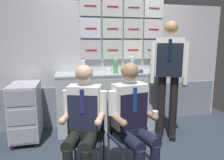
# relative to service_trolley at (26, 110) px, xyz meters

# --- Properties ---
(galley_bulkhead) EXTENTS (4.20, 0.14, 2.23)m
(galley_bulkhead) POSITION_rel_service_trolley_xyz_m (1.47, 0.43, 0.65)
(galley_bulkhead) COLOR #B8B8BD
(galley_bulkhead) RESTS_ON ground
(galley_counter) EXTENTS (1.72, 0.53, 0.98)m
(galley_counter) POSITION_rel_service_trolley_xyz_m (1.29, 0.15, 0.02)
(galley_counter) COLOR #A6AFB0
(galley_counter) RESTS_ON ground
(service_trolley) EXTENTS (0.40, 0.65, 0.87)m
(service_trolley) POSITION_rel_service_trolley_xyz_m (0.00, 0.00, 0.00)
(service_trolley) COLOR black
(service_trolley) RESTS_ON ground
(folding_chair_left) EXTENTS (0.51, 0.51, 0.83)m
(folding_chair_left) POSITION_rel_service_trolley_xyz_m (0.82, -0.91, 0.04)
(folding_chair_left) COLOR #2D2D33
(folding_chair_left) RESTS_ON ground
(crew_member_left) EXTENTS (0.53, 0.67, 1.24)m
(crew_member_left) POSITION_rel_service_trolley_xyz_m (0.77, -1.06, 0.21)
(crew_member_left) COLOR black
(crew_member_left) RESTS_ON ground
(folding_chair_center) EXTENTS (0.48, 0.48, 0.83)m
(folding_chair_center) POSITION_rel_service_trolley_xyz_m (1.26, -1.00, 0.04)
(folding_chair_center) COLOR #2D2D33
(folding_chair_center) RESTS_ON ground
(crew_member_center) EXTENTS (0.52, 0.67, 1.26)m
(crew_member_center) POSITION_rel_service_trolley_xyz_m (1.30, -1.15, 0.22)
(crew_member_center) COLOR black
(crew_member_center) RESTS_ON ground
(crew_member_standing) EXTENTS (0.50, 0.39, 1.78)m
(crew_member_standing) POSITION_rel_service_trolley_xyz_m (2.11, -0.37, 0.61)
(crew_member_standing) COLOR black
(crew_member_standing) RESTS_ON ground
(water_bottle_clear) EXTENTS (0.08, 0.08, 0.25)m
(water_bottle_clear) POSITION_rel_service_trolley_xyz_m (1.40, 0.08, 0.63)
(water_bottle_clear) COLOR #47A154
(water_bottle_clear) RESTS_ON galley_counter
(water_bottle_short) EXTENTS (0.07, 0.07, 0.31)m
(water_bottle_short) POSITION_rel_service_trolley_xyz_m (1.66, -0.00, 0.66)
(water_bottle_short) COLOR silver
(water_bottle_short) RESTS_ON galley_counter
(water_bottle_blue_cap) EXTENTS (0.07, 0.07, 0.24)m
(water_bottle_blue_cap) POSITION_rel_service_trolley_xyz_m (0.89, 0.24, 0.62)
(water_bottle_blue_cap) COLOR silver
(water_bottle_blue_cap) RESTS_ON galley_counter
(paper_cup_tan) EXTENTS (0.06, 0.06, 0.09)m
(paper_cup_tan) POSITION_rel_service_trolley_xyz_m (0.93, -0.00, 0.55)
(paper_cup_tan) COLOR navy
(paper_cup_tan) RESTS_ON galley_counter
(espresso_cup_small) EXTENTS (0.07, 0.07, 0.06)m
(espresso_cup_small) POSITION_rel_service_trolley_xyz_m (1.82, 0.01, 0.54)
(espresso_cup_small) COLOR navy
(espresso_cup_small) RESTS_ON galley_counter
(paper_cup_blue) EXTENTS (0.06, 0.06, 0.08)m
(paper_cup_blue) POSITION_rel_service_trolley_xyz_m (1.30, 0.12, 0.55)
(paper_cup_blue) COLOR white
(paper_cup_blue) RESTS_ON galley_counter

